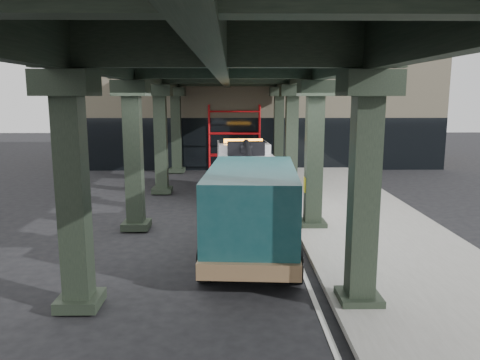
{
  "coord_description": "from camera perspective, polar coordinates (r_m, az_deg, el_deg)",
  "views": [
    {
      "loc": [
        -0.13,
        -13.45,
        4.5
      ],
      "look_at": [
        0.13,
        2.11,
        1.7
      ],
      "focal_mm": 35.0,
      "sensor_mm": 36.0,
      "label": 1
    }
  ],
  "objects": [
    {
      "name": "sidewalk",
      "position": [
        16.72,
        15.22,
        -5.51
      ],
      "size": [
        5.0,
        40.0,
        0.15
      ],
      "primitive_type": "cube",
      "color": "gray",
      "rests_on": "ground"
    },
    {
      "name": "ground",
      "position": [
        14.18,
        -0.39,
        -8.3
      ],
      "size": [
        90.0,
        90.0,
        0.0
      ],
      "primitive_type": "plane",
      "color": "black",
      "rests_on": "ground"
    },
    {
      "name": "tow_truck",
      "position": [
        19.75,
        0.81,
        0.93
      ],
      "size": [
        2.82,
        8.38,
        2.71
      ],
      "rotation": [
        0.0,
        0.0,
        0.06
      ],
      "color": "black",
      "rests_on": "ground"
    },
    {
      "name": "towed_van",
      "position": [
        13.25,
        1.51,
        -3.4
      ],
      "size": [
        2.92,
        6.5,
        2.58
      ],
      "rotation": [
        0.0,
        0.0,
        -0.07
      ],
      "color": "#123C40",
      "rests_on": "ground"
    },
    {
      "name": "building",
      "position": [
        33.52,
        2.72,
        9.33
      ],
      "size": [
        22.0,
        10.0,
        8.0
      ],
      "primitive_type": "cube",
      "color": "#C6B793",
      "rests_on": "ground"
    },
    {
      "name": "lane_stripe",
      "position": [
        16.19,
        5.59,
        -5.96
      ],
      "size": [
        0.12,
        38.0,
        0.01
      ],
      "primitive_type": "cube",
      "color": "silver",
      "rests_on": "ground"
    },
    {
      "name": "scaffolding",
      "position": [
        28.2,
        -0.7,
        5.33
      ],
      "size": [
        3.08,
        0.88,
        4.0
      ],
      "color": "red",
      "rests_on": "ground"
    },
    {
      "name": "viaduct",
      "position": [
        15.48,
        -2.02,
        13.75
      ],
      "size": [
        7.4,
        32.0,
        6.4
      ],
      "color": "black",
      "rests_on": "ground"
    }
  ]
}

